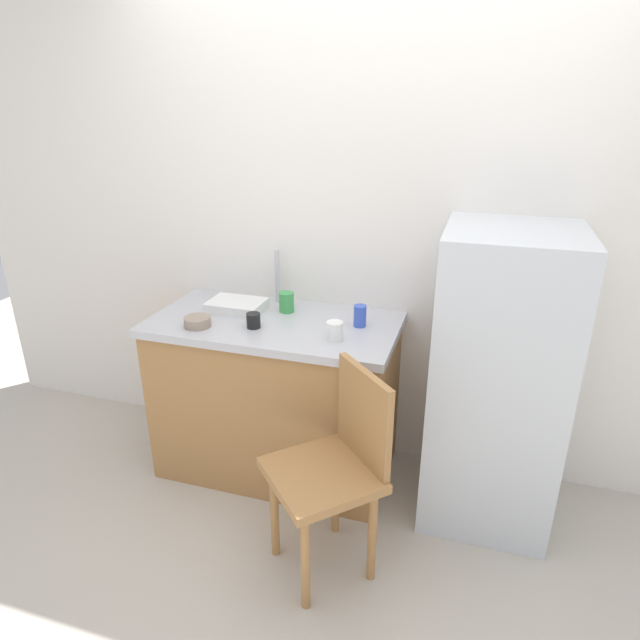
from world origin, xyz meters
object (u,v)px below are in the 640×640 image
at_px(chair, 336,465).
at_px(cup_white, 335,331).
at_px(terracotta_bowl, 197,322).
at_px(cup_blue, 360,316).
at_px(cup_green, 287,302).
at_px(dish_tray, 237,306).
at_px(refrigerator, 497,380).
at_px(cup_black, 253,320).

height_order(chair, cup_white, cup_white).
relative_size(terracotta_bowl, cup_blue, 1.22).
height_order(chair, cup_green, cup_green).
bearing_deg(dish_tray, cup_green, 13.00).
relative_size(dish_tray, cup_green, 2.75).
xyz_separation_m(dish_tray, cup_white, (0.58, -0.21, 0.02)).
height_order(cup_blue, cup_white, cup_blue).
xyz_separation_m(refrigerator, cup_white, (-0.72, -0.14, 0.21)).
xyz_separation_m(chair, dish_tray, (-0.70, 0.62, 0.38)).
height_order(cup_blue, cup_green, cup_blue).
distance_m(cup_blue, cup_black, 0.50).
bearing_deg(refrigerator, chair, -136.67).
bearing_deg(terracotta_bowl, cup_blue, 17.47).
xyz_separation_m(dish_tray, terracotta_bowl, (-0.09, -0.25, -0.00)).
relative_size(cup_blue, cup_white, 1.19).
height_order(cup_black, cup_white, cup_white).
relative_size(cup_green, cup_black, 1.43).
distance_m(cup_green, cup_white, 0.42).
distance_m(chair, cup_white, 0.59).
distance_m(chair, cup_black, 0.79).
distance_m(refrigerator, cup_green, 1.07).
bearing_deg(cup_white, cup_green, 140.94).
bearing_deg(terracotta_bowl, refrigerator, 7.59).
bearing_deg(cup_black, cup_blue, 19.21).
height_order(refrigerator, cup_white, refrigerator).
relative_size(dish_tray, cup_black, 3.93).
bearing_deg(terracotta_bowl, cup_white, 3.59).
relative_size(refrigerator, cup_black, 19.25).
relative_size(cup_black, cup_white, 0.82).
relative_size(chair, terracotta_bowl, 7.05).
bearing_deg(cup_black, cup_green, 72.38).
bearing_deg(cup_black, cup_white, -3.40).
bearing_deg(refrigerator, cup_white, -168.78).
bearing_deg(cup_black, dish_tray, 133.55).
bearing_deg(cup_green, cup_black, -107.62).
relative_size(dish_tray, cup_blue, 2.71).
bearing_deg(cup_white, cup_black, 176.60).
xyz_separation_m(refrigerator, cup_green, (-1.04, 0.12, 0.22)).
xyz_separation_m(dish_tray, cup_blue, (0.65, -0.02, 0.03)).
bearing_deg(cup_green, chair, -56.35).
xyz_separation_m(terracotta_bowl, cup_black, (0.26, 0.07, 0.01)).
bearing_deg(dish_tray, cup_black, -46.45).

